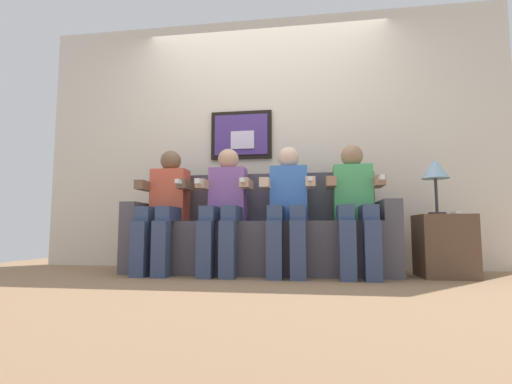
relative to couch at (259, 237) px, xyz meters
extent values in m
plane|color=#8C6B4C|center=(0.00, -0.33, -0.31)|extent=(6.16, 6.16, 0.00)
cube|color=beige|center=(0.00, 0.44, 0.99)|extent=(4.74, 0.05, 2.60)
cube|color=black|center=(-0.24, 0.40, 1.04)|extent=(0.63, 0.03, 0.50)
cube|color=#4C337F|center=(-0.24, 0.38, 1.04)|extent=(0.55, 0.02, 0.42)
cube|color=silver|center=(-0.22, 0.37, 0.98)|extent=(0.24, 0.02, 0.18)
cube|color=#514C56|center=(0.00, -0.04, -0.09)|extent=(2.06, 0.58, 0.45)
cube|color=#514C56|center=(0.00, 0.18, 0.36)|extent=(2.06, 0.14, 0.45)
cube|color=#514C56|center=(-1.10, -0.04, 0.00)|extent=(0.14, 0.58, 0.62)
cube|color=#514C56|center=(1.10, -0.04, 0.00)|extent=(0.14, 0.58, 0.62)
cube|color=#D8593F|center=(-0.82, -0.05, 0.38)|extent=(0.32, 0.20, 0.48)
sphere|color=brown|center=(-0.82, -0.05, 0.70)|extent=(0.19, 0.19, 0.19)
cube|color=#38476B|center=(-0.91, -0.25, 0.20)|extent=(0.12, 0.40, 0.12)
cube|color=#38476B|center=(-0.73, -0.25, 0.20)|extent=(0.12, 0.40, 0.12)
cube|color=#38476B|center=(-0.91, -0.45, -0.09)|extent=(0.12, 0.12, 0.45)
cube|color=#38476B|center=(-0.73, -0.45, -0.09)|extent=(0.12, 0.12, 0.45)
cube|color=brown|center=(-1.01, -0.17, 0.46)|extent=(0.08, 0.28, 0.08)
cube|color=brown|center=(-0.63, -0.17, 0.46)|extent=(0.08, 0.28, 0.08)
cube|color=white|center=(-0.63, -0.33, 0.47)|extent=(0.04, 0.13, 0.04)
cube|color=#8C59A5|center=(-0.27, -0.05, 0.38)|extent=(0.32, 0.20, 0.48)
sphere|color=tan|center=(-0.27, -0.05, 0.70)|extent=(0.19, 0.19, 0.19)
cube|color=#38476B|center=(-0.36, -0.25, 0.20)|extent=(0.12, 0.40, 0.12)
cube|color=#38476B|center=(-0.18, -0.25, 0.20)|extent=(0.12, 0.40, 0.12)
cube|color=#38476B|center=(-0.36, -0.45, -0.09)|extent=(0.12, 0.12, 0.45)
cube|color=#38476B|center=(-0.18, -0.45, -0.09)|extent=(0.12, 0.12, 0.45)
cube|color=tan|center=(-0.46, -0.17, 0.46)|extent=(0.08, 0.28, 0.08)
cube|color=tan|center=(-0.08, -0.17, 0.46)|extent=(0.08, 0.28, 0.08)
cube|color=white|center=(-0.08, -0.33, 0.47)|extent=(0.04, 0.13, 0.04)
cube|color=white|center=(-0.46, -0.33, 0.47)|extent=(0.04, 0.10, 0.04)
cube|color=#3F72CC|center=(0.27, -0.05, 0.38)|extent=(0.32, 0.20, 0.48)
sphere|color=beige|center=(0.27, -0.05, 0.70)|extent=(0.19, 0.19, 0.19)
cube|color=#38476B|center=(0.18, -0.25, 0.20)|extent=(0.12, 0.40, 0.12)
cube|color=#38476B|center=(0.36, -0.25, 0.20)|extent=(0.12, 0.40, 0.12)
cube|color=#38476B|center=(0.18, -0.45, -0.09)|extent=(0.12, 0.12, 0.45)
cube|color=#38476B|center=(0.36, -0.45, -0.09)|extent=(0.12, 0.12, 0.45)
cube|color=beige|center=(0.08, -0.17, 0.46)|extent=(0.08, 0.28, 0.08)
cube|color=beige|center=(0.46, -0.17, 0.46)|extent=(0.08, 0.28, 0.08)
cube|color=white|center=(0.46, -0.33, 0.47)|extent=(0.04, 0.13, 0.04)
cube|color=#4CB266|center=(0.82, -0.05, 0.38)|extent=(0.32, 0.20, 0.48)
sphere|color=#9E7556|center=(0.82, -0.05, 0.70)|extent=(0.19, 0.19, 0.19)
cube|color=#38476B|center=(0.73, -0.25, 0.20)|extent=(0.12, 0.40, 0.12)
cube|color=#38476B|center=(0.91, -0.25, 0.20)|extent=(0.12, 0.40, 0.12)
cube|color=#38476B|center=(0.73, -0.45, -0.09)|extent=(0.12, 0.12, 0.45)
cube|color=#38476B|center=(0.91, -0.45, -0.09)|extent=(0.12, 0.12, 0.45)
cube|color=#9E7556|center=(0.63, -0.17, 0.46)|extent=(0.08, 0.28, 0.08)
cube|color=#9E7556|center=(1.01, -0.17, 0.46)|extent=(0.08, 0.28, 0.08)
cube|color=white|center=(1.01, -0.33, 0.47)|extent=(0.04, 0.13, 0.04)
cube|color=brown|center=(1.52, -0.11, -0.06)|extent=(0.40, 0.40, 0.50)
cylinder|color=#333338|center=(1.49, -0.07, 0.20)|extent=(0.14, 0.14, 0.02)
cylinder|color=#333338|center=(1.49, -0.07, 0.35)|extent=(0.02, 0.02, 0.28)
cone|color=#8CB2CC|center=(1.49, -0.07, 0.57)|extent=(0.22, 0.22, 0.16)
cube|color=white|center=(1.58, -0.23, 0.20)|extent=(0.04, 0.13, 0.02)
camera|label=1|loc=(0.48, -3.37, 0.07)|focal=26.59mm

